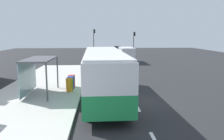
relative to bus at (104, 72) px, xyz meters
The scene contains 19 objects.
ground_plane 13.49m from the bus, 82.63° to the left, with size 56.00×92.00×0.04m, color #262628.
sidewalk_platform 5.16m from the bus, 165.12° to the left, with size 6.20×30.00×0.18m, color beige.
lane_stripe_seg_1 3.21m from the bus, 41.79° to the right, with size 0.16×2.20×0.01m, color silver.
lane_stripe_seg_2 4.21m from the bus, 58.84° to the left, with size 0.16×2.20×0.01m, color silver.
lane_stripe_seg_3 8.67m from the bus, 76.61° to the left, with size 0.16×2.20×0.01m, color silver.
lane_stripe_seg_4 13.52m from the bus, 81.57° to the left, with size 0.16×2.20×0.01m, color silver.
lane_stripe_seg_5 18.44m from the bus, 83.86° to the left, with size 0.16×2.20×0.01m, color silver.
lane_stripe_seg_6 23.40m from the bus, 85.17° to the left, with size 0.16×2.20×0.01m, color silver.
lane_stripe_seg_7 28.37m from the bus, 86.03° to the left, with size 0.16×2.20×0.01m, color silver.
bus is the anchor object (origin of this frame).
white_van 20.93m from the bus, 79.22° to the left, with size 2.08×5.23×2.30m.
sedan_near 32.58m from the bus, 82.92° to the left, with size 1.91×4.43×1.52m.
sedan_far 40.56m from the bus, 84.32° to the left, with size 1.96×4.46×1.52m.
recycling_bin_orange 3.14m from the bus, 148.73° to the left, with size 0.52×0.52×0.95m, color orange.
recycling_bin_blue 3.53m from the bus, 138.37° to the left, with size 0.52×0.52×0.95m, color blue.
recycling_bin_red 4.01m from the bus, 130.52° to the left, with size 0.52×0.52×0.95m, color red.
traffic_light_near_side 35.78m from the bus, 78.36° to the left, with size 0.49×0.28×4.85m.
traffic_light_far_side 35.89m from the bus, 92.23° to the left, with size 0.49×0.28×5.44m.
bus_shelter 4.78m from the bus, behind, with size 1.80×4.00×2.50m.
Camera 1 is at (-2.00, -14.67, 4.32)m, focal length 37.62 mm.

